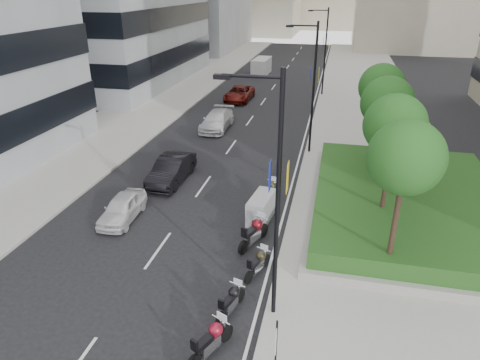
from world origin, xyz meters
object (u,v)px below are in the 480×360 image
(car_a, at_px, (122,208))
(car_d, at_px, (239,94))
(motorcycle_5, at_px, (261,208))
(car_c, at_px, (217,120))
(motorcycle_4, at_px, (254,233))
(delivery_van, at_px, (261,67))
(parking_sign, at_px, (276,349))
(car_b, at_px, (171,170))
(motorcycle_1, at_px, (211,340))
(motorcycle_6, at_px, (270,192))
(lamp_post_0, at_px, (273,191))
(motorcycle_3, at_px, (258,263))
(lamp_post_1, at_px, (312,83))
(motorcycle_2, at_px, (231,301))
(lamp_post_2, at_px, (324,48))

(car_a, distance_m, car_d, 25.55)
(motorcycle_5, distance_m, car_a, 7.15)
(car_c, bearing_deg, motorcycle_4, -68.98)
(car_d, distance_m, delivery_van, 14.51)
(parking_sign, height_order, car_b, parking_sign)
(motorcycle_1, xyz_separation_m, motorcycle_6, (0.15, 11.28, -0.02))
(lamp_post_0, distance_m, motorcycle_6, 10.13)
(motorcycle_3, height_order, car_c, car_c)
(lamp_post_1, distance_m, motorcycle_2, 17.88)
(motorcycle_5, xyz_separation_m, car_c, (-6.34, 14.32, 0.05))
(motorcycle_5, bearing_deg, car_d, 22.89)
(parking_sign, height_order, motorcycle_2, parking_sign)
(car_a, height_order, car_c, car_c)
(car_a, xyz_separation_m, car_b, (0.78, 4.95, 0.14))
(car_d, bearing_deg, motorcycle_5, -73.64)
(lamp_post_2, bearing_deg, delivery_van, 129.29)
(motorcycle_4, height_order, delivery_van, delivery_van)
(lamp_post_1, relative_size, delivery_van, 1.80)
(lamp_post_2, xyz_separation_m, car_d, (-8.19, -4.15, -4.33))
(parking_sign, relative_size, motorcycle_3, 1.32)
(car_a, distance_m, car_b, 5.02)
(motorcycle_1, bearing_deg, motorcycle_6, 23.95)
(motorcycle_1, relative_size, motorcycle_4, 0.91)
(parking_sign, relative_size, car_c, 0.49)
(parking_sign, xyz_separation_m, motorcycle_3, (-1.50, 5.29, -0.93))
(motorcycle_2, bearing_deg, motorcycle_1, -167.91)
(lamp_post_2, bearing_deg, motorcycle_2, -92.24)
(parking_sign, height_order, car_d, parking_sign)
(car_a, distance_m, car_c, 15.75)
(motorcycle_1, distance_m, motorcycle_6, 11.28)
(lamp_post_1, bearing_deg, motorcycle_6, -99.86)
(lamp_post_1, height_order, motorcycle_1, lamp_post_1)
(car_c, relative_size, delivery_van, 1.03)
(car_c, bearing_deg, motorcycle_5, -66.24)
(motorcycle_1, bearing_deg, parking_sign, -82.82)
(lamp_post_1, height_order, car_d, lamp_post_1)
(motorcycle_4, bearing_deg, motorcycle_5, 23.36)
(motorcycle_6, distance_m, car_c, 13.68)
(parking_sign, xyz_separation_m, delivery_van, (-9.13, 48.36, -0.49))
(motorcycle_3, distance_m, car_c, 20.01)
(lamp_post_2, xyz_separation_m, motorcycle_4, (-1.43, -30.57, -4.42))
(motorcycle_1, height_order, car_a, car_a)
(motorcycle_5, xyz_separation_m, car_d, (-6.67, 24.14, 0.04))
(delivery_van, bearing_deg, car_c, -86.80)
(car_a, xyz_separation_m, car_d, (0.34, 25.55, 0.10))
(car_b, bearing_deg, motorcycle_6, -10.19)
(parking_sign, xyz_separation_m, car_a, (-9.18, 8.30, -0.82))
(motorcycle_2, bearing_deg, motorcycle_4, 17.31)
(lamp_post_2, xyz_separation_m, car_a, (-8.52, -29.70, -4.43))
(car_c, distance_m, delivery_van, 24.33)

